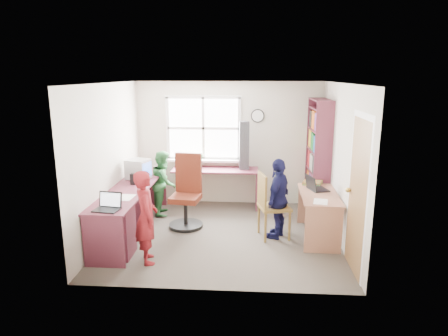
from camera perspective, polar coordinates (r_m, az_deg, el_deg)
name	(u,v)px	position (r m, az deg, el deg)	size (l,w,h in m)	color
room	(224,160)	(6.26, 0.01, 1.17)	(3.64, 3.44, 2.44)	#413A33
l_desk	(137,212)	(6.33, -12.29, -6.17)	(2.38, 2.95, 0.75)	brown
right_desk	(319,206)	(6.45, 13.37, -5.28)	(0.61, 1.25, 0.71)	#A66D53
bookshelf	(318,160)	(7.46, 13.25, 1.09)	(0.30, 1.02, 2.10)	brown
swivel_chair	(187,196)	(6.78, -5.33, -3.94)	(0.64, 0.64, 1.23)	black
wooden_chair	(269,203)	(6.30, 6.52, -5.01)	(0.55, 0.55, 1.04)	brown
crt_monitor	(138,169)	(7.03, -12.16, -0.19)	(0.43, 0.41, 0.35)	#AAABAF
laptop_left	(108,206)	(5.62, -16.22, -5.18)	(0.36, 0.32, 0.23)	black
laptop_right	(315,186)	(6.58, 12.88, -2.59)	(0.39, 0.43, 0.24)	black
speaker_a	(134,179)	(6.76, -12.80, -1.52)	(0.10, 0.10, 0.18)	black
speaker_b	(142,170)	(7.31, -11.63, -0.34)	(0.09, 0.09, 0.19)	black
cd_tower	(244,145)	(7.59, 2.87, 3.24)	(0.20, 0.18, 0.92)	black
game_box	(313,183)	(6.91, 12.54, -2.04)	(0.37, 0.37, 0.06)	red
paper_a	(125,197)	(6.09, -13.90, -4.11)	(0.24, 0.33, 0.00)	white
paper_b	(321,202)	(6.01, 13.64, -4.69)	(0.25, 0.32, 0.00)	white
potted_plant	(199,161)	(7.74, -3.62, 1.06)	(0.16, 0.13, 0.29)	#367B31
person_red	(146,217)	(5.53, -11.06, -6.88)	(0.47, 0.31, 1.29)	maroon
person_green	(164,183)	(7.39, -8.59, -2.09)	(0.57, 0.45, 1.18)	#30783B
person_navy	(278,198)	(6.30, 7.77, -4.33)	(0.75, 0.31, 1.27)	#141541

